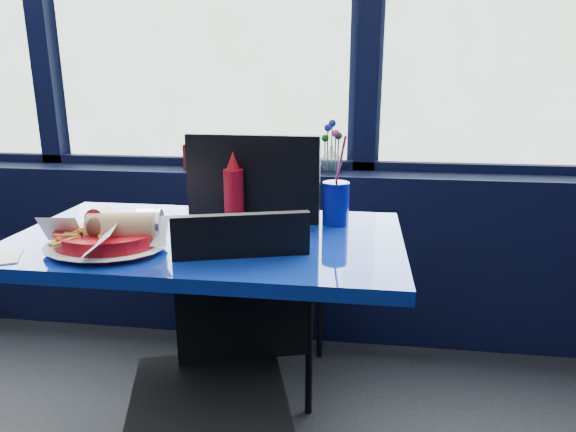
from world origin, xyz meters
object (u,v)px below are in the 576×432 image
object	(u,v)px
chair_near_front	(223,357)
food_basket	(107,237)
flower_vase	(331,156)
ketchup_bottle	(234,193)
chair_near_back	(261,250)
planter_box	(248,156)
near_table	(210,289)
soda_cup	(336,202)

from	to	relation	value
chair_near_front	food_basket	xyz separation A→B (m)	(-0.35, 0.10, 0.29)
flower_vase	ketchup_bottle	bearing A→B (deg)	-110.02
flower_vase	chair_near_front	bearing A→B (deg)	-100.45
chair_near_back	planter_box	xyz separation A→B (m)	(-0.17, 0.58, 0.26)
near_table	ketchup_bottle	world-z (taller)	ketchup_bottle
chair_near_back	flower_vase	distance (m)	0.67
chair_near_front	flower_vase	world-z (taller)	flower_vase
near_table	food_basket	size ratio (longest dim) A/B	3.40
ketchup_bottle	soda_cup	world-z (taller)	soda_cup
near_table	chair_near_front	bearing A→B (deg)	-67.40
planter_box	soda_cup	world-z (taller)	soda_cup
flower_vase	soda_cup	distance (m)	0.70
chair_near_back	planter_box	bearing A→B (deg)	-72.62
chair_near_back	food_basket	distance (m)	0.63
chair_near_front	soda_cup	size ratio (longest dim) A/B	2.91
chair_near_front	planter_box	distance (m)	1.23
food_basket	soda_cup	xyz separation A→B (m)	(0.62, 0.36, 0.03)
food_basket	ketchup_bottle	world-z (taller)	ketchup_bottle
chair_near_front	planter_box	size ratio (longest dim) A/B	1.49
chair_near_front	chair_near_back	world-z (taller)	chair_near_back
chair_near_back	soda_cup	size ratio (longest dim) A/B	3.48
ketchup_bottle	soda_cup	distance (m)	0.34
chair_near_back	soda_cup	distance (m)	0.38
chair_near_front	food_basket	distance (m)	0.47
food_basket	ketchup_bottle	xyz separation A→B (m)	(0.29, 0.30, 0.07)
flower_vase	food_basket	size ratio (longest dim) A/B	0.66
chair_near_front	chair_near_back	bearing A→B (deg)	74.15
planter_box	ketchup_bottle	bearing A→B (deg)	-83.58
ketchup_bottle	near_table	bearing A→B (deg)	-114.19
chair_near_back	ketchup_bottle	xyz separation A→B (m)	(-0.05, -0.18, 0.26)
ketchup_bottle	chair_near_front	bearing A→B (deg)	-81.50
chair_near_back	planter_box	distance (m)	0.65
food_basket	soda_cup	distance (m)	0.72
food_basket	soda_cup	bearing A→B (deg)	43.77
planter_box	chair_near_back	bearing A→B (deg)	-76.10
chair_near_back	ketchup_bottle	world-z (taller)	chair_near_back
flower_vase	near_table	bearing A→B (deg)	-110.63
near_table	soda_cup	size ratio (longest dim) A/B	4.00
near_table	planter_box	bearing A→B (deg)	93.94
soda_cup	near_table	bearing A→B (deg)	-154.99
chair_near_back	ketchup_bottle	bearing A→B (deg)	75.58
food_basket	near_table	bearing A→B (deg)	50.90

